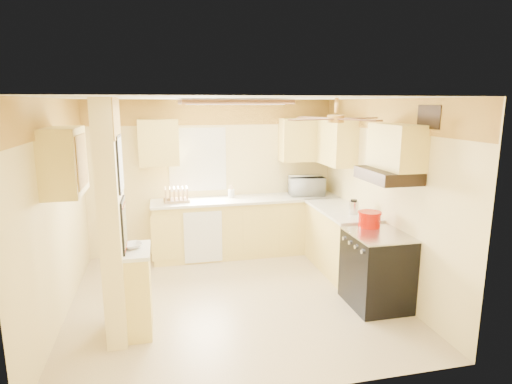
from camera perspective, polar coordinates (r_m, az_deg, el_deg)
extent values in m
plane|color=beige|center=(5.63, -2.94, -13.97)|extent=(4.00, 4.00, 0.00)
plane|color=white|center=(5.07, -3.24, 12.38)|extent=(4.00, 4.00, 0.00)
plane|color=#FAE298|center=(7.05, -5.72, 1.97)|extent=(4.00, 0.00, 4.00)
plane|color=#FAE298|center=(3.43, 2.40, -8.63)|extent=(4.00, 0.00, 4.00)
plane|color=#FAE298|center=(5.27, -25.07, -2.47)|extent=(0.00, 3.80, 3.80)
plane|color=#FAE298|center=(5.88, 16.50, -0.44)|extent=(0.00, 3.80, 3.80)
cube|color=#FFC74B|center=(6.93, -5.88, 10.53)|extent=(4.00, 0.02, 0.40)
cube|color=#FAE298|center=(4.64, -18.59, -3.80)|extent=(0.20, 0.70, 2.50)
cube|color=#FDE677|center=(4.89, -15.33, -12.77)|extent=(0.25, 0.55, 0.90)
cube|color=white|center=(4.71, -15.65, -7.56)|extent=(0.28, 0.58, 0.04)
cube|color=#FDE677|center=(7.03, -1.21, -4.71)|extent=(3.00, 0.60, 0.90)
cube|color=#FDE677|center=(6.47, 11.16, -6.41)|extent=(0.60, 1.40, 0.90)
cube|color=white|center=(6.90, -1.21, -0.99)|extent=(3.04, 0.64, 0.04)
cube|color=white|center=(6.34, 11.24, -2.38)|extent=(0.64, 1.44, 0.04)
cube|color=white|center=(6.63, -7.06, -6.00)|extent=(0.58, 0.02, 0.80)
cube|color=white|center=(6.97, -7.80, 4.30)|extent=(0.92, 0.02, 1.02)
cube|color=white|center=(6.97, -7.80, 4.30)|extent=(0.80, 0.02, 0.90)
cube|color=#FDE677|center=(6.75, -12.85, 6.43)|extent=(0.60, 0.35, 0.70)
cube|color=#FDE677|center=(7.17, 6.84, 6.94)|extent=(0.90, 0.35, 0.70)
cube|color=#FDE677|center=(6.83, 10.38, 6.59)|extent=(0.35, 1.00, 0.70)
cube|color=#FDE677|center=(4.89, -24.28, 3.74)|extent=(0.35, 0.75, 0.70)
cube|color=#FDE677|center=(5.22, 18.20, 5.75)|extent=(0.35, 0.76, 0.52)
cube|color=black|center=(5.49, 15.78, -9.99)|extent=(0.65, 0.76, 0.90)
cube|color=silver|center=(5.34, 16.05, -5.45)|extent=(0.66, 0.77, 0.02)
cylinder|color=silver|center=(5.02, 14.02, -7.74)|extent=(0.03, 0.05, 0.05)
cylinder|color=silver|center=(5.16, 13.17, -7.14)|extent=(0.03, 0.05, 0.05)
cylinder|color=silver|center=(5.29, 12.41, -6.61)|extent=(0.03, 0.05, 0.05)
cylinder|color=silver|center=(5.44, 11.65, -6.07)|extent=(0.03, 0.05, 0.05)
cube|color=black|center=(5.22, 17.17, 2.15)|extent=(0.50, 0.76, 0.14)
cube|color=black|center=(4.51, -17.70, 3.63)|extent=(0.02, 0.42, 0.57)
cube|color=white|center=(4.51, -17.62, 3.63)|extent=(0.01, 0.37, 0.52)
cube|color=black|center=(4.64, -17.20, -4.34)|extent=(0.02, 0.42, 0.57)
cube|color=yellow|center=(4.64, -17.12, -4.34)|extent=(0.01, 0.37, 0.52)
cube|color=brown|center=(5.58, -3.08, 11.92)|extent=(1.35, 0.95, 0.06)
cube|color=white|center=(5.58, -3.08, 11.66)|extent=(1.15, 0.75, 0.02)
cylinder|color=gold|center=(4.68, 10.67, 11.27)|extent=(0.04, 0.04, 0.16)
cylinder|color=gold|center=(4.68, 10.60, 9.56)|extent=(0.18, 0.18, 0.08)
cube|color=brown|center=(4.91, 13.36, 9.54)|extent=(0.55, 0.28, 0.01)
cube|color=brown|center=(4.92, 8.02, 9.74)|extent=(0.28, 0.55, 0.01)
cube|color=brown|center=(4.47, 7.58, 9.56)|extent=(0.55, 0.28, 0.01)
cube|color=brown|center=(4.46, 13.46, 9.34)|extent=(0.28, 0.55, 0.01)
cube|color=black|center=(4.99, 22.09, 9.26)|extent=(0.02, 0.40, 0.25)
imported|color=white|center=(7.16, 6.74, 0.84)|extent=(0.61, 0.46, 0.31)
imported|color=white|center=(4.74, -16.17, -6.88)|extent=(0.27, 0.27, 0.05)
cylinder|color=#B90C00|center=(5.58, 14.89, -3.62)|extent=(0.27, 0.27, 0.17)
cylinder|color=#B90C00|center=(5.55, 14.94, -2.65)|extent=(0.29, 0.29, 0.02)
cylinder|color=silver|center=(6.06, 12.88, -2.04)|extent=(0.13, 0.13, 0.18)
cylinder|color=black|center=(6.04, 12.92, -1.11)|extent=(0.09, 0.09, 0.03)
cube|color=tan|center=(6.77, -10.55, -1.10)|extent=(0.39, 0.30, 0.04)
cube|color=tan|center=(6.74, -11.95, -0.41)|extent=(0.02, 0.26, 0.22)
cube|color=tan|center=(6.74, -11.39, -0.39)|extent=(0.02, 0.26, 0.22)
cube|color=tan|center=(6.75, -10.84, -0.36)|extent=(0.02, 0.26, 0.22)
cube|color=tan|center=(6.75, -10.29, -0.33)|extent=(0.02, 0.26, 0.22)
cube|color=tan|center=(6.75, -9.73, -0.31)|extent=(0.02, 0.26, 0.22)
cube|color=tan|center=(6.76, -9.18, -0.28)|extent=(0.02, 0.26, 0.22)
cylinder|color=white|center=(6.74, -11.39, -0.39)|extent=(0.02, 0.22, 0.22)
cylinder|color=white|center=(6.75, -10.29, -0.33)|extent=(0.02, 0.22, 0.22)
cylinder|color=white|center=(6.94, -3.31, -0.21)|extent=(0.10, 0.10, 0.13)
cylinder|color=tan|center=(6.94, -3.16, 0.10)|extent=(0.01, 0.01, 0.21)
cylinder|color=tan|center=(6.95, -3.35, 0.13)|extent=(0.01, 0.01, 0.21)
cylinder|color=tan|center=(6.93, -3.47, 0.09)|extent=(0.01, 0.01, 0.21)
cylinder|color=tan|center=(6.92, -3.28, 0.07)|extent=(0.01, 0.01, 0.21)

